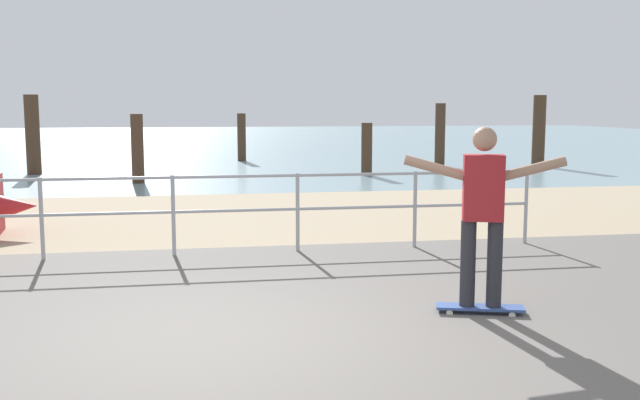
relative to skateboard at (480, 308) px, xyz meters
name	(u,v)px	position (x,y,z in m)	size (l,w,h in m)	color
ground_plane	(218,392)	(-2.45, -1.43, -0.07)	(24.00, 10.00, 0.04)	#605B56
beach_strip	(201,216)	(-2.45, 6.57, -0.07)	(24.00, 6.00, 0.04)	tan
sea_surface	(194,141)	(-2.45, 34.57, -0.07)	(72.00, 50.00, 0.04)	#75939E
railing_fence	(108,204)	(-3.64, 3.17, 0.63)	(11.24, 0.05, 1.05)	#9EA0A5
skateboard	(480,308)	(0.00, 0.00, 0.00)	(0.82, 0.42, 0.08)	#334C8C
skateboarder	(483,206)	(0.00, 0.00, 0.95)	(1.41, 0.51, 1.65)	#26262B
groyne_post_0	(33,135)	(-6.93, 15.14, 1.04)	(0.39, 0.39, 2.22)	#422D1E
groyne_post_1	(137,149)	(-3.91, 12.27, 0.79)	(0.30, 0.30, 1.72)	#422D1E
groyne_post_2	(242,137)	(-0.89, 19.10, 0.76)	(0.29, 0.29, 1.65)	#422D1E
groyne_post_3	(367,149)	(2.12, 13.26, 0.66)	(0.30, 0.30, 1.45)	#422D1E
groyne_post_4	(440,135)	(5.14, 15.92, 0.93)	(0.32, 0.32, 1.99)	#422D1E
groyne_post_5	(539,131)	(8.16, 15.27, 1.05)	(0.40, 0.40, 2.24)	#422D1E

